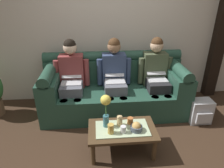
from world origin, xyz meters
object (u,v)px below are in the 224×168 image
at_px(cup_near_right, 111,129).
at_px(cup_far_center, 130,121).
at_px(flower_vase, 106,107).
at_px(cup_far_left, 120,121).
at_px(person_right, 156,73).
at_px(backpack_right, 200,111).
at_px(cup_near_left, 123,129).
at_px(coffee_table, 122,132).
at_px(snack_bowl, 136,127).
at_px(person_middle, 114,74).
at_px(person_left, 72,75).
at_px(couch, 114,90).

height_order(cup_near_right, cup_far_center, cup_near_right).
height_order(flower_vase, cup_far_left, flower_vase).
bearing_deg(person_right, backpack_right, -38.94).
height_order(flower_vase, backpack_right, flower_vase).
relative_size(person_right, cup_far_left, 9.94).
height_order(flower_vase, cup_near_left, flower_vase).
bearing_deg(coffee_table, flower_vase, 163.38).
height_order(snack_bowl, cup_far_left, cup_far_left).
bearing_deg(person_right, coffee_table, -124.23).
bearing_deg(cup_near_right, snack_bowl, 4.30).
xyz_separation_m(coffee_table, cup_near_left, (0.00, -0.08, 0.10)).
distance_m(person_middle, person_right, 0.69).
bearing_deg(snack_bowl, cup_far_center, 110.19).
xyz_separation_m(cup_near_left, cup_far_left, (-0.03, 0.15, 0.02)).
xyz_separation_m(person_left, cup_near_right, (0.54, -1.09, -0.24)).
relative_size(coffee_table, cup_far_left, 6.81).
distance_m(couch, person_middle, 0.29).
distance_m(cup_far_center, backpack_right, 1.27).
distance_m(couch, backpack_right, 1.40).
xyz_separation_m(cup_far_left, backpack_right, (1.32, 0.45, -0.23)).
bearing_deg(person_middle, snack_bowl, -81.24).
distance_m(person_right, cup_near_right, 1.39).
distance_m(coffee_table, cup_near_left, 0.13).
bearing_deg(snack_bowl, person_right, 63.84).
relative_size(cup_far_center, cup_far_left, 0.69).
height_order(coffee_table, flower_vase, flower_vase).
bearing_deg(snack_bowl, person_left, 128.64).
height_order(snack_bowl, cup_near_right, cup_near_right).
bearing_deg(person_middle, cup_near_left, -89.90).
xyz_separation_m(coffee_table, cup_far_center, (0.11, 0.08, 0.10)).
height_order(person_right, backpack_right, person_right).
bearing_deg(person_middle, cup_near_right, -97.76).
xyz_separation_m(person_right, coffee_table, (-0.69, -1.01, -0.36)).
distance_m(person_left, cup_near_left, 1.31).
bearing_deg(cup_far_center, cup_far_left, -173.33).
distance_m(coffee_table, cup_near_right, 0.21).
height_order(coffee_table, cup_near_right, cup_near_right).
xyz_separation_m(snack_bowl, cup_near_left, (-0.16, -0.03, 0.00)).
distance_m(person_right, backpack_right, 0.91).
relative_size(person_middle, snack_bowl, 8.45).
relative_size(cup_near_right, cup_far_left, 0.99).
height_order(snack_bowl, cup_far_center, snack_bowl).
xyz_separation_m(person_right, snack_bowl, (-0.52, -1.06, -0.26)).
distance_m(snack_bowl, cup_far_center, 0.15).
xyz_separation_m(person_middle, coffee_table, (0.00, -1.01, -0.36)).
xyz_separation_m(snack_bowl, cup_far_center, (-0.05, 0.14, -0.00)).
xyz_separation_m(flower_vase, backpack_right, (1.49, 0.46, -0.45)).
bearing_deg(snack_bowl, person_middle, 98.76).
bearing_deg(flower_vase, cup_far_left, 3.19).
xyz_separation_m(person_middle, flower_vase, (-0.20, -0.95, -0.02)).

